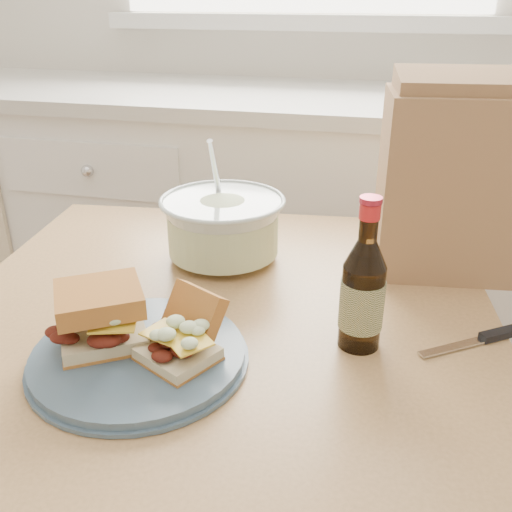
% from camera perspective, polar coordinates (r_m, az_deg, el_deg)
% --- Properties ---
extents(cabinet_run, '(2.50, 0.64, 0.94)m').
position_cam_1_polar(cabinet_run, '(1.91, 2.35, 2.13)').
color(cabinet_run, white).
rests_on(cabinet_run, ground).
extents(dining_table, '(0.99, 0.99, 0.75)m').
position_cam_1_polar(dining_table, '(1.00, -3.50, -10.74)').
color(dining_table, tan).
rests_on(dining_table, ground).
extents(plate, '(0.30, 0.30, 0.02)m').
position_cam_1_polar(plate, '(0.83, -11.62, -9.77)').
color(plate, '#445A6E').
rests_on(plate, dining_table).
extents(sandwich_left, '(0.15, 0.15, 0.09)m').
position_cam_1_polar(sandwich_left, '(0.83, -15.22, -5.74)').
color(sandwich_left, '#CAB68E').
rests_on(sandwich_left, plate).
extents(sandwich_right, '(0.12, 0.16, 0.08)m').
position_cam_1_polar(sandwich_right, '(0.79, -7.34, -7.86)').
color(sandwich_right, '#CAB68E').
rests_on(sandwich_right, plate).
extents(coleslaw_bowl, '(0.24, 0.24, 0.24)m').
position_cam_1_polar(coleslaw_bowl, '(1.09, -3.31, 2.68)').
color(coleslaw_bowl, silver).
rests_on(coleslaw_bowl, dining_table).
extents(beer_bottle, '(0.06, 0.06, 0.23)m').
position_cam_1_polar(beer_bottle, '(0.82, 10.61, -3.64)').
color(beer_bottle, black).
rests_on(beer_bottle, dining_table).
extents(knife, '(0.16, 0.12, 0.01)m').
position_cam_1_polar(knife, '(0.92, 22.28, -7.51)').
color(knife, silver).
rests_on(knife, dining_table).
extents(paper_bag, '(0.26, 0.19, 0.32)m').
position_cam_1_polar(paper_bag, '(1.07, 18.98, 6.71)').
color(paper_bag, '#A87351').
rests_on(paper_bag, dining_table).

